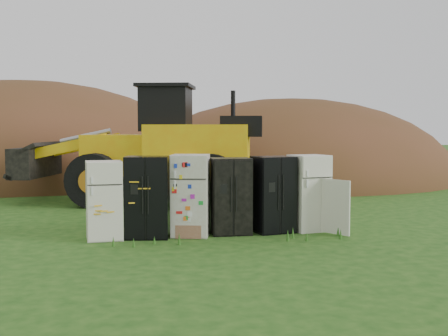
# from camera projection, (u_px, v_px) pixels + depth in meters

# --- Properties ---
(ground) EXTENTS (120.00, 120.00, 0.00)m
(ground) POSITION_uv_depth(u_px,v_px,m) (217.00, 234.00, 12.96)
(ground) COLOR #1B4713
(ground) RESTS_ON ground
(fridge_leftmost) EXTENTS (0.80, 0.77, 1.73)m
(fridge_leftmost) POSITION_uv_depth(u_px,v_px,m) (104.00, 200.00, 12.34)
(fridge_leftmost) COLOR silver
(fridge_leftmost) RESTS_ON ground
(fridge_black_side) EXTENTS (1.08, 0.92, 1.82)m
(fridge_black_side) POSITION_uv_depth(u_px,v_px,m) (147.00, 197.00, 12.53)
(fridge_black_side) COLOR black
(fridge_black_side) RESTS_ON ground
(fridge_sticker) EXTENTS (1.01, 0.97, 1.85)m
(fridge_sticker) POSITION_uv_depth(u_px,v_px,m) (190.00, 195.00, 12.74)
(fridge_sticker) COLOR silver
(fridge_sticker) RESTS_ON ground
(fridge_dark_mid) EXTENTS (0.94, 0.78, 1.76)m
(fridge_dark_mid) POSITION_uv_depth(u_px,v_px,m) (231.00, 196.00, 12.99)
(fridge_dark_mid) COLOR black
(fridge_dark_mid) RESTS_ON ground
(fridge_black_right) EXTENTS (0.99, 0.87, 1.79)m
(fridge_black_right) POSITION_uv_depth(u_px,v_px,m) (273.00, 194.00, 13.19)
(fridge_black_right) COLOR black
(fridge_black_right) RESTS_ON ground
(fridge_open_door) EXTENTS (0.94, 0.88, 1.81)m
(fridge_open_door) POSITION_uv_depth(u_px,v_px,m) (309.00, 193.00, 13.42)
(fridge_open_door) COLOR silver
(fridge_open_door) RESTS_ON ground
(wheel_loader) EXTENTS (8.55, 5.39, 3.85)m
(wheel_loader) POSITION_uv_depth(u_px,v_px,m) (137.00, 144.00, 18.36)
(wheel_loader) COLOR yellow
(wheel_loader) RESTS_ON ground
(dirt_mound_right) EXTENTS (15.42, 11.30, 7.57)m
(dirt_mound_right) POSITION_uv_depth(u_px,v_px,m) (292.00, 182.00, 25.46)
(dirt_mound_right) COLOR #4E3519
(dirt_mound_right) RESTS_ON ground
(dirt_mound_left) EXTENTS (17.48, 13.11, 9.30)m
(dirt_mound_left) POSITION_uv_depth(u_px,v_px,m) (27.00, 181.00, 26.13)
(dirt_mound_left) COLOR #4E3519
(dirt_mound_left) RESTS_ON ground
(dirt_mound_back) EXTENTS (17.20, 11.46, 5.60)m
(dirt_mound_back) POSITION_uv_depth(u_px,v_px,m) (133.00, 174.00, 29.95)
(dirt_mound_back) COLOR #4E3519
(dirt_mound_back) RESTS_ON ground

